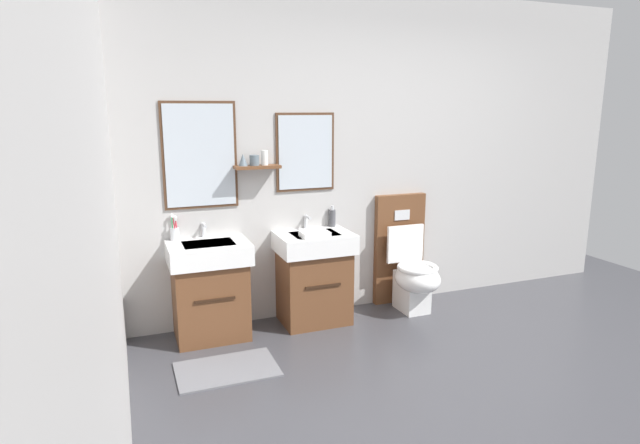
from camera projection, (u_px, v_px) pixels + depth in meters
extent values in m
cube|color=#3D3D42|center=(541.00, 416.00, 3.14)|extent=(6.03, 5.30, 0.10)
cube|color=#B7B5B2|center=(389.00, 154.00, 4.66)|extent=(4.83, 0.12, 2.71)
cube|color=#4C301E|center=(200.00, 155.00, 4.00)|extent=(0.56, 0.02, 0.81)
cube|color=silver|center=(200.00, 156.00, 4.00)|extent=(0.52, 0.01, 0.77)
cube|color=#4C301E|center=(305.00, 152.00, 4.30)|extent=(0.50, 0.02, 0.64)
cube|color=silver|center=(306.00, 152.00, 4.29)|extent=(0.46, 0.01, 0.60)
cube|color=brown|center=(257.00, 167.00, 4.11)|extent=(0.36, 0.14, 0.02)
cone|color=slate|center=(243.00, 160.00, 4.06)|extent=(0.07, 0.07, 0.09)
cylinder|color=slate|center=(254.00, 160.00, 4.09)|extent=(0.07, 0.07, 0.08)
cylinder|color=white|center=(265.00, 158.00, 4.11)|extent=(0.05, 0.05, 0.12)
cube|color=#B7B5B2|center=(93.00, 214.00, 2.02)|extent=(0.12, 4.10, 2.71)
cube|color=slate|center=(227.00, 369.00, 3.59)|extent=(0.68, 0.44, 0.01)
cube|color=brown|center=(211.00, 300.00, 4.06)|extent=(0.54, 0.42, 0.61)
cube|color=black|center=(215.00, 300.00, 3.85)|extent=(0.30, 0.01, 0.02)
cube|color=white|center=(208.00, 252.00, 3.98)|extent=(0.61, 0.47, 0.15)
cube|color=silver|center=(209.00, 245.00, 3.94)|extent=(0.38, 0.26, 0.03)
cylinder|color=silver|center=(204.00, 230.00, 4.12)|extent=(0.03, 0.03, 0.11)
cylinder|color=silver|center=(204.00, 225.00, 4.06)|extent=(0.02, 0.11, 0.02)
cube|color=brown|center=(314.00, 286.00, 4.36)|extent=(0.54, 0.42, 0.61)
cube|color=black|center=(323.00, 286.00, 4.15)|extent=(0.30, 0.01, 0.02)
cube|color=white|center=(314.00, 242.00, 4.28)|extent=(0.61, 0.47, 0.15)
cube|color=silver|center=(315.00, 235.00, 4.24)|extent=(0.38, 0.26, 0.03)
cylinder|color=silver|center=(306.00, 222.00, 4.42)|extent=(0.03, 0.03, 0.11)
cylinder|color=silver|center=(308.00, 217.00, 4.36)|extent=(0.02, 0.11, 0.02)
cube|color=brown|center=(398.00, 248.00, 4.80)|extent=(0.48, 0.10, 1.00)
cube|color=silver|center=(402.00, 215.00, 4.68)|extent=(0.15, 0.01, 0.09)
cube|color=white|center=(412.00, 292.00, 4.63)|extent=(0.22, 0.30, 0.34)
ellipsoid|color=white|center=(417.00, 278.00, 4.52)|extent=(0.37, 0.46, 0.24)
torus|color=white|center=(418.00, 268.00, 4.50)|extent=(0.35, 0.35, 0.04)
cube|color=white|center=(405.00, 243.00, 4.67)|extent=(0.35, 0.03, 0.33)
cylinder|color=silver|center=(175.00, 234.00, 4.02)|extent=(0.07, 0.07, 0.09)
cylinder|color=#DB3847|center=(177.00, 228.00, 4.02)|extent=(0.02, 0.03, 0.15)
cube|color=white|center=(175.00, 218.00, 4.01)|extent=(0.01, 0.02, 0.03)
cylinder|color=#DB3847|center=(174.00, 227.00, 4.02)|extent=(0.03, 0.03, 0.17)
cube|color=white|center=(172.00, 216.00, 4.01)|extent=(0.02, 0.02, 0.03)
cylinder|color=#33B266|center=(172.00, 227.00, 4.00)|extent=(0.01, 0.03, 0.17)
cube|color=white|center=(172.00, 215.00, 3.99)|extent=(0.01, 0.02, 0.03)
cylinder|color=#DB3847|center=(175.00, 228.00, 3.99)|extent=(0.03, 0.03, 0.15)
cube|color=white|center=(176.00, 219.00, 3.97)|extent=(0.02, 0.02, 0.03)
cylinder|color=#4C4C51|center=(332.00, 218.00, 4.48)|extent=(0.06, 0.06, 0.14)
cylinder|color=silver|center=(332.00, 208.00, 4.46)|extent=(0.02, 0.02, 0.04)
cube|color=white|center=(315.00, 234.00, 4.12)|extent=(0.22, 0.16, 0.04)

